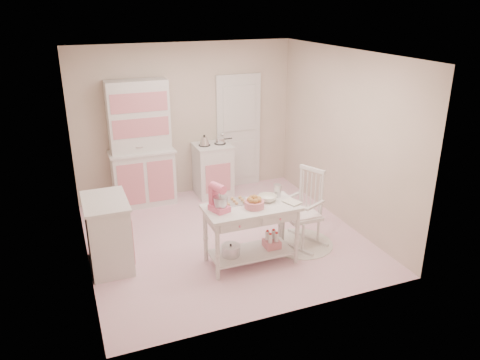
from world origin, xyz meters
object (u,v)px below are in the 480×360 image
at_px(rocking_chair, 302,208).
at_px(base_cabinet, 108,233).
at_px(bread_basket, 254,204).
at_px(work_table, 251,234).
at_px(stand_mixer, 219,198).
at_px(hutch, 141,144).
at_px(stove, 213,170).

bearing_deg(rocking_chair, base_cabinet, 145.92).
bearing_deg(bread_basket, base_cabinet, 159.71).
xyz_separation_m(work_table, bread_basket, (0.02, -0.05, 0.45)).
bearing_deg(stand_mixer, base_cabinet, 136.81).
xyz_separation_m(hutch, stand_mixer, (0.51, -2.40, -0.07)).
xyz_separation_m(base_cabinet, bread_basket, (1.74, -0.64, 0.39)).
relative_size(base_cabinet, bread_basket, 3.68).
relative_size(hutch, rocking_chair, 1.89).
xyz_separation_m(rocking_chair, stand_mixer, (-1.26, -0.16, 0.42)).
height_order(hutch, rocking_chair, hutch).
relative_size(rocking_chair, work_table, 0.92).
relative_size(hutch, bread_basket, 8.32).
distance_m(work_table, stand_mixer, 0.71).
distance_m(base_cabinet, rocking_chair, 2.59).
relative_size(base_cabinet, rocking_chair, 0.84).
relative_size(rocking_chair, stand_mixer, 3.24).
relative_size(work_table, stand_mixer, 3.53).
distance_m(hutch, stove, 1.33).
height_order(stove, bread_basket, stove).
relative_size(stove, work_table, 0.77).
height_order(stove, rocking_chair, rocking_chair).
relative_size(hutch, base_cabinet, 2.26).
xyz_separation_m(stove, stand_mixer, (-0.69, -2.35, 0.51)).
xyz_separation_m(rocking_chair, bread_basket, (-0.82, -0.23, 0.30)).
xyz_separation_m(rocking_chair, work_table, (-0.84, -0.18, -0.15)).
bearing_deg(work_table, rocking_chair, 12.44).
relative_size(stove, stand_mixer, 2.71).
distance_m(base_cabinet, work_table, 1.82).
distance_m(work_table, bread_basket, 0.45).
distance_m(stove, bread_basket, 2.46).
height_order(base_cabinet, bread_basket, base_cabinet).
bearing_deg(work_table, bread_basket, -68.20).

